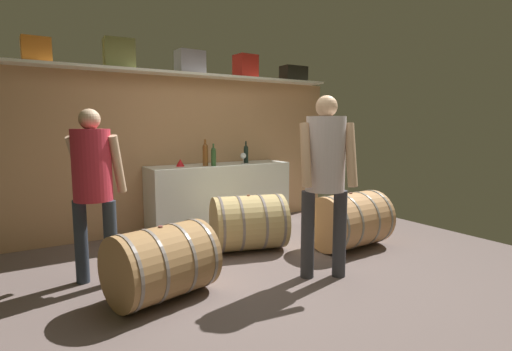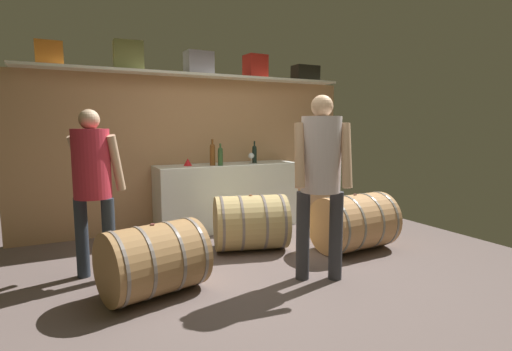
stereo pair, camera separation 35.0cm
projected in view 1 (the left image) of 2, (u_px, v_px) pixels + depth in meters
ground_plane at (246, 261)px, 4.16m from camera, size 5.89×7.56×0.02m
back_wall_panel at (186, 154)px, 5.41m from camera, size 4.69×0.10×2.06m
high_shelf_board at (188, 75)px, 5.15m from camera, size 4.31×0.40×0.03m
toolcase_orange at (36, 50)px, 4.23m from camera, size 0.29×0.22×0.27m
toolcase_olive at (119, 54)px, 4.67m from camera, size 0.36×0.28×0.34m
toolcase_grey at (190, 62)px, 5.14m from camera, size 0.37×0.25×0.30m
toolcase_red at (246, 66)px, 5.58m from camera, size 0.30×0.28×0.32m
toolcase_black at (294, 74)px, 6.03m from camera, size 0.39×0.23×0.23m
work_cabinet at (220, 196)px, 5.39m from camera, size 1.96×0.53×0.89m
wine_bottle_dark at (246, 154)px, 5.50m from camera, size 0.06×0.06×0.31m
wine_bottle_green at (214, 156)px, 5.09m from camera, size 0.07×0.07×0.29m
wine_bottle_amber at (205, 154)px, 5.11m from camera, size 0.07×0.07×0.34m
wine_glass at (243, 156)px, 5.39m from camera, size 0.08×0.08×0.15m
red_funnel at (180, 163)px, 5.06m from camera, size 0.11×0.11×0.09m
wine_barrel_near at (162, 263)px, 3.21m from camera, size 0.92×0.77×0.61m
wine_barrel_far at (249, 223)px, 4.47m from camera, size 0.94×0.81×0.64m
wine_barrel_flank at (350, 220)px, 4.56m from camera, size 0.90×0.68×0.65m
winemaker_pouring at (93, 178)px, 3.43m from camera, size 0.51×0.49×1.56m
visitor_tasting at (325, 168)px, 3.57m from camera, size 0.55×0.49×1.68m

